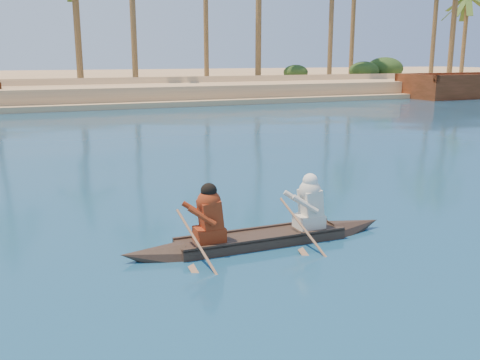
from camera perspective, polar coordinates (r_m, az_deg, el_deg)
name	(u,v)px	position (r m, az deg, el deg)	size (l,w,h in m)	color
ground	(215,191)	(13.50, -2.66, -1.15)	(160.00, 160.00, 0.00)	navy
sandy_embankment	(59,84)	(59.42, -18.71, 9.71)	(150.00, 51.00, 1.50)	#DAB27B
shrub_cluster	(75,84)	(44.08, -17.18, 9.76)	(100.00, 6.00, 2.40)	#1A3413
canoe	(261,230)	(9.66, 2.26, -5.31)	(5.08, 0.70, 1.40)	#36271D
barge_right	(475,87)	(49.72, 23.81, 9.08)	(13.80, 5.22, 2.26)	maroon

